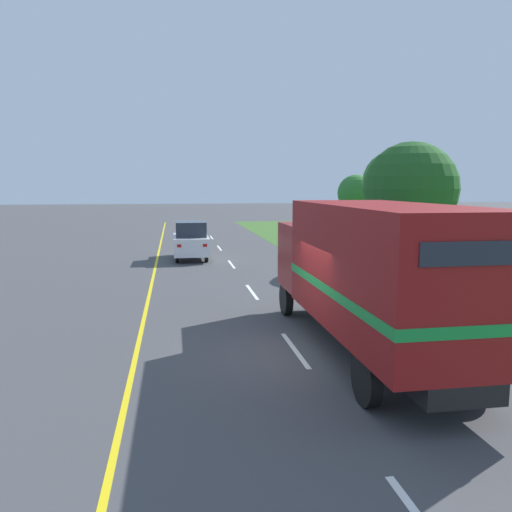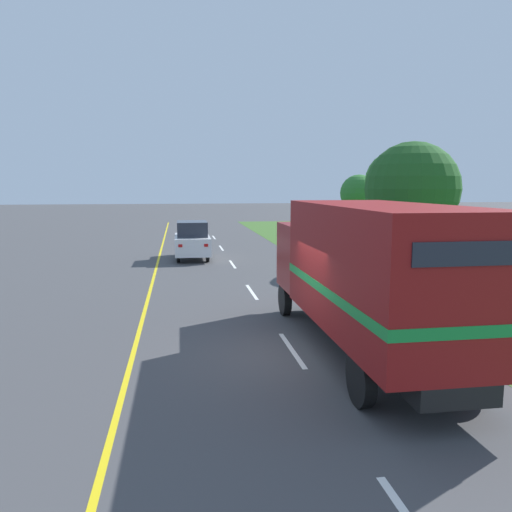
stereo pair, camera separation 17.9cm
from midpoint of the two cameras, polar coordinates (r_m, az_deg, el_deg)
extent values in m
plane|color=#444447|center=(11.76, 4.41, -11.15)|extent=(200.00, 200.00, 0.00)
cube|color=#3D6628|center=(29.67, 24.26, -0.16)|extent=(20.00, 58.88, 0.01)
cube|color=yellow|center=(24.76, -11.60, -1.10)|extent=(0.12, 58.88, 0.01)
cube|color=white|center=(12.08, 4.02, -10.61)|extent=(0.12, 2.60, 0.01)
cube|color=white|center=(18.34, -0.75, -4.11)|extent=(0.12, 2.60, 0.01)
cube|color=white|center=(24.78, -3.03, -0.95)|extent=(0.12, 2.60, 0.01)
cube|color=white|center=(31.28, -4.36, 0.91)|extent=(0.12, 2.60, 0.01)
cube|color=white|center=(37.82, -5.24, 2.13)|extent=(0.12, 2.60, 0.01)
cylinder|color=black|center=(15.08, 3.13, -4.85)|extent=(0.22, 1.00, 1.00)
cylinder|color=black|center=(15.66, 10.68, -4.50)|extent=(0.22, 1.00, 1.00)
cylinder|color=black|center=(9.22, 11.94, -13.51)|extent=(0.22, 1.00, 1.00)
cylinder|color=black|center=(10.14, 23.33, -11.99)|extent=(0.22, 1.00, 1.00)
cube|color=black|center=(12.01, 11.80, -7.48)|extent=(1.34, 8.50, 0.36)
cube|color=maroon|center=(10.75, 14.03, -1.25)|extent=(2.44, 6.40, 2.62)
cube|color=#198C38|center=(10.83, 13.95, -3.64)|extent=(2.46, 6.42, 0.20)
cube|color=#232833|center=(7.84, 23.51, 0.27)|extent=(1.83, 0.03, 0.36)
cube|color=maroon|center=(14.76, 7.46, -0.02)|extent=(2.35, 2.10, 1.90)
cube|color=#283342|center=(15.74, 6.36, 1.37)|extent=(2.08, 0.03, 0.85)
cylinder|color=black|center=(27.88, -9.22, 0.64)|extent=(0.16, 0.66, 0.66)
cylinder|color=black|center=(27.92, -6.19, 0.71)|extent=(0.16, 0.66, 0.66)
cylinder|color=black|center=(25.54, -9.20, -0.03)|extent=(0.16, 0.66, 0.66)
cylinder|color=black|center=(25.59, -5.90, 0.05)|extent=(0.16, 0.66, 0.66)
cube|color=white|center=(26.67, -7.65, 1.33)|extent=(1.80, 3.80, 0.91)
cube|color=#282D38|center=(26.43, -7.67, 3.10)|extent=(1.55, 2.09, 0.77)
cube|color=red|center=(24.74, -8.98, 1.15)|extent=(0.20, 0.03, 0.14)
cube|color=red|center=(24.78, -6.06, 1.22)|extent=(0.20, 0.03, 0.14)
cylinder|color=#9E9EA3|center=(20.73, 12.33, 0.60)|extent=(0.09, 0.09, 2.50)
cylinder|color=#9E9EA3|center=(21.35, 16.21, 0.68)|extent=(0.09, 0.09, 2.50)
cube|color=brown|center=(20.96, 14.36, 2.33)|extent=(2.22, 0.06, 1.25)
cube|color=brown|center=(21.21, 16.31, 4.51)|extent=(0.71, 0.06, 0.32)
cube|color=silver|center=(20.93, 14.40, 2.32)|extent=(1.73, 0.02, 0.23)
cylinder|color=brown|center=(24.96, 16.79, 1.05)|extent=(0.42, 0.42, 1.95)
sphere|color=#1E511E|center=(24.80, 17.05, 7.35)|extent=(4.41, 4.41, 4.41)
cylinder|color=brown|center=(35.37, 15.11, 3.52)|extent=(0.32, 0.32, 2.51)
sphere|color=#387A33|center=(35.27, 15.28, 8.23)|extent=(4.13, 4.13, 4.13)
cylinder|color=brown|center=(40.96, 11.14, 3.95)|extent=(0.30, 0.30, 2.13)
sphere|color=#2D702D|center=(40.87, 11.23, 7.08)|extent=(2.93, 2.93, 2.93)
camera|label=1|loc=(0.09, -90.27, -0.04)|focal=35.00mm
camera|label=2|loc=(0.09, 89.73, 0.04)|focal=35.00mm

